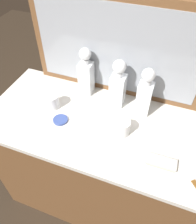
% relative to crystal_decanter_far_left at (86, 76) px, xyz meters
% --- Properties ---
extents(ground_plane, '(6.00, 6.00, 0.00)m').
position_rel_crystal_decanter_far_left_xyz_m(ground_plane, '(0.16, -0.22, -1.01)').
color(ground_plane, '#2D2319').
extents(dresser, '(1.29, 0.62, 0.88)m').
position_rel_crystal_decanter_far_left_xyz_m(dresser, '(0.16, -0.22, -0.56)').
color(dresser, brown).
rests_on(dresser, ground_plane).
extents(dresser_mirror, '(1.01, 0.03, 0.58)m').
position_rel_crystal_decanter_far_left_xyz_m(dresser_mirror, '(0.16, 0.07, 0.17)').
color(dresser_mirror, brown).
rests_on(dresser_mirror, dresser).
extents(crystal_decanter_far_left, '(0.08, 0.08, 0.30)m').
position_rel_crystal_decanter_far_left_xyz_m(crystal_decanter_far_left, '(0.00, 0.00, 0.00)').
color(crystal_decanter_far_left, white).
rests_on(crystal_decanter_far_left, dresser).
extents(crystal_decanter_center, '(0.08, 0.08, 0.29)m').
position_rel_crystal_decanter_far_left_xyz_m(crystal_decanter_center, '(0.37, -0.05, -0.00)').
color(crystal_decanter_center, white).
rests_on(crystal_decanter_center, dresser).
extents(crystal_decanter_front, '(0.08, 0.08, 0.29)m').
position_rel_crystal_decanter_far_left_xyz_m(crystal_decanter_front, '(0.21, -0.03, -0.00)').
color(crystal_decanter_front, white).
rests_on(crystal_decanter_front, dresser).
extents(crystal_tumbler_far_left, '(0.08, 0.08, 0.08)m').
position_rel_crystal_decanter_far_left_xyz_m(crystal_tumbler_far_left, '(-0.13, -0.20, -0.08)').
color(crystal_tumbler_far_left, white).
rests_on(crystal_tumbler_far_left, dresser).
extents(crystal_tumbler_center, '(0.08, 0.08, 0.08)m').
position_rel_crystal_decanter_far_left_xyz_m(crystal_tumbler_center, '(0.30, -0.25, -0.08)').
color(crystal_tumbler_center, white).
rests_on(crystal_tumbler_center, dresser).
extents(silver_brush_front, '(0.15, 0.06, 0.02)m').
position_rel_crystal_decanter_far_left_xyz_m(silver_brush_front, '(0.53, -0.36, -0.11)').
color(silver_brush_front, '#B7A88C').
rests_on(silver_brush_front, dresser).
extents(porcelain_dish, '(0.08, 0.08, 0.01)m').
position_rel_crystal_decanter_far_left_xyz_m(porcelain_dish, '(-0.04, -0.28, -0.12)').
color(porcelain_dish, '#33478C').
rests_on(porcelain_dish, dresser).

